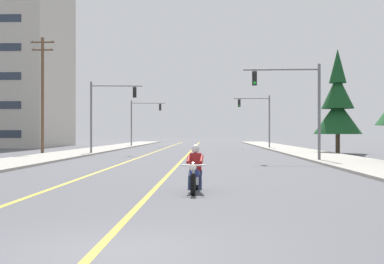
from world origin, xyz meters
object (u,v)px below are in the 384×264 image
traffic_signal_mid_left (141,116)px  utility_pole_left_near (42,92)px  traffic_signal_near_left (106,107)px  traffic_signal_mid_right (259,114)px  motorcycle_with_rider (195,173)px  conifer_tree_right_verge_far (338,106)px  traffic_signal_near_right (297,97)px

traffic_signal_mid_left → utility_pole_left_near: bearing=-101.0°
traffic_signal_near_left → traffic_signal_mid_right: 22.18m
motorcycle_with_rider → traffic_signal_mid_right: (6.35, 44.71, 3.47)m
utility_pole_left_near → traffic_signal_mid_right: bearing=40.4°
conifer_tree_right_verge_far → utility_pole_left_near: bearing=-173.8°
motorcycle_with_rider → traffic_signal_near_right: traffic_signal_near_right is taller
traffic_signal_near_right → traffic_signal_near_left: size_ratio=1.00×
traffic_signal_mid_left → conifer_tree_right_verge_far: conifer_tree_right_verge_far is taller
motorcycle_with_rider → traffic_signal_mid_left: size_ratio=0.35×
traffic_signal_mid_right → utility_pole_left_near: (-20.02, -17.04, 1.25)m
traffic_signal_near_left → utility_pole_left_near: (-5.33, -0.42, 1.23)m
traffic_signal_mid_left → traffic_signal_near_left: bearing=-89.4°
traffic_signal_near_left → traffic_signal_near_right: bearing=-37.4°
traffic_signal_near_right → traffic_signal_mid_left: same height
traffic_signal_near_left → traffic_signal_mid_right: size_ratio=1.00×
traffic_signal_near_right → conifer_tree_right_verge_far: size_ratio=0.67×
traffic_signal_near_right → traffic_signal_mid_left: bearing=111.8°
utility_pole_left_near → conifer_tree_right_verge_far: utility_pole_left_near is taller
motorcycle_with_rider → traffic_signal_mid_right: traffic_signal_mid_right is taller
traffic_signal_mid_left → utility_pole_left_near: utility_pole_left_near is taller
traffic_signal_mid_right → conifer_tree_right_verge_far: bearing=-68.8°
traffic_signal_near_left → traffic_signal_mid_right: bearing=48.5°
traffic_signal_mid_left → conifer_tree_right_verge_far: (20.51, -23.21, 0.18)m
traffic_signal_mid_left → utility_pole_left_near: 26.51m
motorcycle_with_rider → traffic_signal_mid_left: 54.47m
traffic_signal_near_left → conifer_tree_right_verge_far: size_ratio=0.67×
traffic_signal_near_right → traffic_signal_near_left: same height
traffic_signal_near_right → conifer_tree_right_verge_far: bearing=66.3°
motorcycle_with_rider → utility_pole_left_near: size_ratio=0.22×
motorcycle_with_rider → traffic_signal_mid_right: 45.29m
utility_pole_left_near → conifer_tree_right_verge_far: bearing=6.2°
motorcycle_with_rider → utility_pole_left_near: bearing=116.3°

